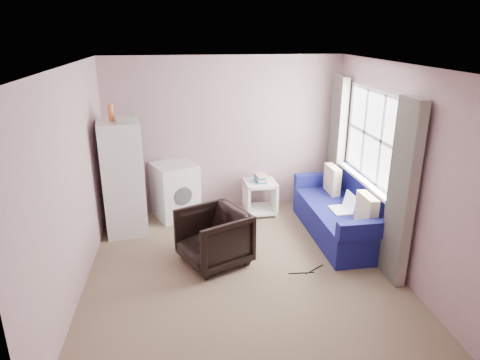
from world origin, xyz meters
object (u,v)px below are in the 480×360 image
(washing_machine, at_px, (175,189))
(side_table, at_px, (260,195))
(armchair, at_px, (214,235))
(fridge, at_px, (123,178))
(sofa, at_px, (347,214))

(washing_machine, relative_size, side_table, 1.29)
(armchair, height_order, fridge, fridge)
(washing_machine, distance_m, sofa, 2.68)
(washing_machine, height_order, sofa, sofa)
(side_table, distance_m, sofa, 1.45)
(fridge, distance_m, sofa, 3.28)
(fridge, xyz_separation_m, sofa, (3.19, -0.53, -0.52))
(side_table, bearing_deg, sofa, -39.56)
(side_table, xyz_separation_m, sofa, (1.11, -0.92, 0.01))
(fridge, relative_size, side_table, 2.79)
(sofa, bearing_deg, side_table, 138.98)
(washing_machine, xyz_separation_m, side_table, (1.37, -0.09, -0.14))
(armchair, distance_m, side_table, 1.71)
(fridge, distance_m, washing_machine, 0.94)
(sofa, bearing_deg, fridge, 169.11)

